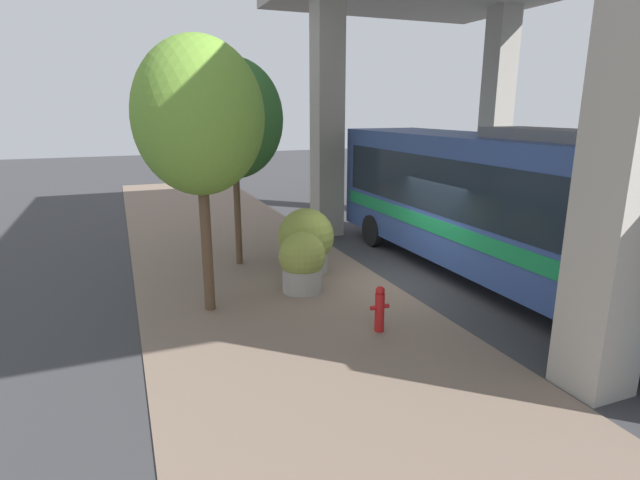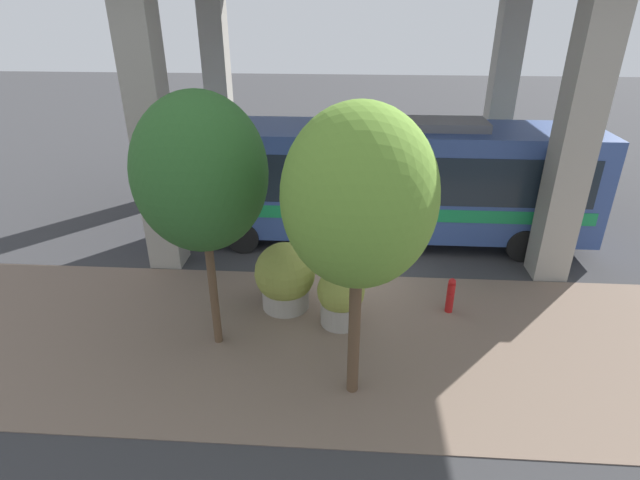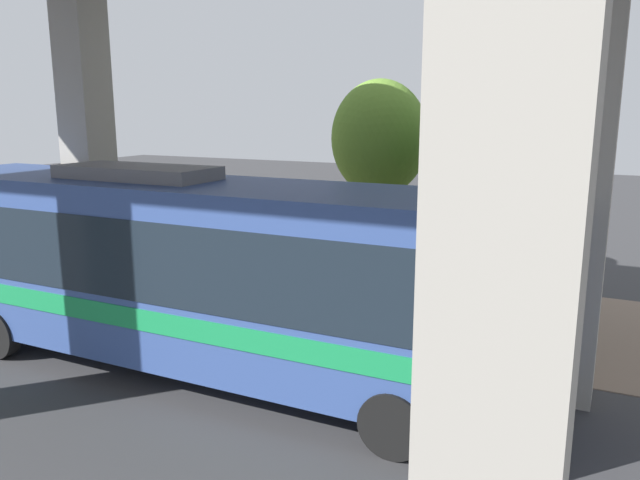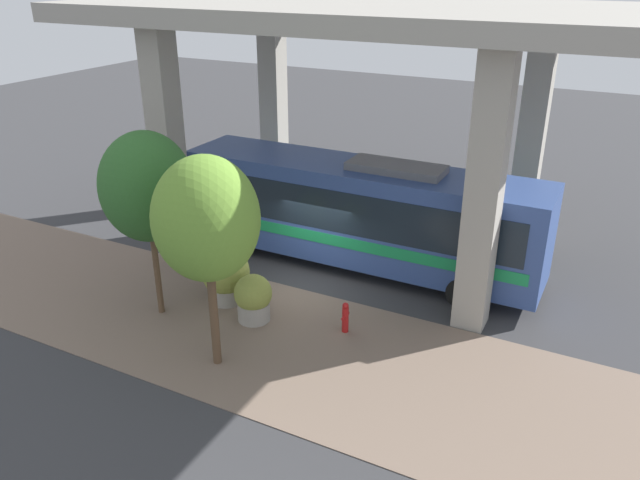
{
  "view_description": "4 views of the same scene",
  "coord_description": "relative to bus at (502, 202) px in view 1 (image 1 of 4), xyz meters",
  "views": [
    {
      "loc": [
        -6.07,
        -10.32,
        4.26
      ],
      "look_at": [
        -1.52,
        1.01,
        1.04
      ],
      "focal_mm": 28.0,
      "sensor_mm": 36.0,
      "label": 1
    },
    {
      "loc": [
        -12.14,
        0.14,
        7.05
      ],
      "look_at": [
        -0.12,
        0.94,
        1.15
      ],
      "focal_mm": 28.0,
      "sensor_mm": 36.0,
      "label": 2
    },
    {
      "loc": [
        11.38,
        6.0,
        4.91
      ],
      "look_at": [
        -1.48,
        -0.3,
        1.86
      ],
      "focal_mm": 35.0,
      "sensor_mm": 36.0,
      "label": 3
    },
    {
      "loc": [
        -15.44,
        -8.67,
        9.72
      ],
      "look_at": [
        0.66,
        -0.38,
        1.57
      ],
      "focal_mm": 35.0,
      "sensor_mm": 36.0,
      "label": 4
    }
  ],
  "objects": [
    {
      "name": "sidewalk_strip",
      "position": [
        -5.45,
        0.94,
        -2.07
      ],
      "size": [
        6.0,
        40.0,
        0.02
      ],
      "color": "#7A6656",
      "rests_on": "ground"
    },
    {
      "name": "planter_front",
      "position": [
        -4.09,
        2.64,
        -1.23
      ],
      "size": [
        1.49,
        1.49,
        1.73
      ],
      "color": "#9E998E",
      "rests_on": "ground"
    },
    {
      "name": "street_tree_near",
      "position": [
        -5.6,
        3.98,
        1.91
      ],
      "size": [
        2.61,
        2.61,
        5.57
      ],
      "color": "brown",
      "rests_on": "ground"
    },
    {
      "name": "fire_hydrant",
      "position": [
        -4.07,
        -1.41,
        -1.6
      ],
      "size": [
        0.39,
        0.19,
        0.95
      ],
      "color": "#B21919",
      "rests_on": "ground"
    },
    {
      "name": "bus",
      "position": [
        0.0,
        0.0,
        0.0
      ],
      "size": [
        2.67,
        12.31,
        3.85
      ],
      "color": "#334C8C",
      "rests_on": "ground"
    },
    {
      "name": "planter_middle",
      "position": [
        -4.7,
        1.25,
        -1.35
      ],
      "size": [
        1.12,
        1.12,
        1.46
      ],
      "color": "#9E998E",
      "rests_on": "ground"
    },
    {
      "name": "ground_plane",
      "position": [
        -2.45,
        0.94,
        -2.08
      ],
      "size": [
        80.0,
        80.0,
        0.0
      ],
      "primitive_type": "plane",
      "color": "#38383A",
      "rests_on": "ground"
    },
    {
      "name": "street_tree_far",
      "position": [
        -6.95,
        0.95,
        2.0
      ],
      "size": [
        2.6,
        2.6,
        5.66
      ],
      "color": "brown",
      "rests_on": "ground"
    }
  ]
}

